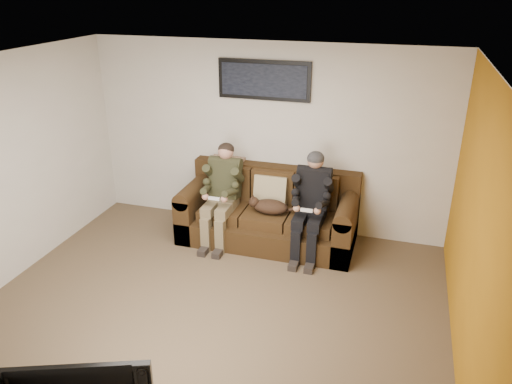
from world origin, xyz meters
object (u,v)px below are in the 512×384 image
(person_left, at_px, (222,188))
(cat, at_px, (269,206))
(person_right, at_px, (311,199))
(framed_poster, at_px, (264,80))
(sofa, at_px, (269,214))

(person_left, distance_m, cat, 0.67)
(person_left, relative_size, person_right, 0.99)
(person_right, distance_m, framed_poster, 1.67)
(person_left, xyz_separation_m, framed_poster, (0.40, 0.58, 1.35))
(sofa, bearing_deg, cat, -76.93)
(sofa, relative_size, cat, 3.55)
(sofa, bearing_deg, person_left, -161.97)
(person_left, bearing_deg, person_right, 0.02)
(framed_poster, bearing_deg, person_right, -35.76)
(sofa, height_order, person_right, person_right)
(person_left, xyz_separation_m, person_right, (1.21, 0.00, 0.00))
(cat, relative_size, framed_poster, 0.53)
(person_right, relative_size, framed_poster, 1.07)
(cat, distance_m, framed_poster, 1.65)
(sofa, distance_m, cat, 0.28)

